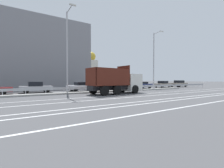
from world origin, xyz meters
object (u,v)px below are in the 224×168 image
church_tower (91,69)px  street_lamp_1 (68,48)px  street_lamp_2 (154,59)px  parked_car_5 (141,85)px  dump_truck (121,83)px  parked_car_7 (179,84)px  parked_car_6 (163,84)px  parked_car_4 (117,86)px  median_road_sign (132,83)px  parked_car_2 (36,87)px  parked_car_3 (83,86)px

church_tower → street_lamp_1: bearing=-118.9°
street_lamp_2 → parked_car_5: (0.73, 3.96, -4.61)m
dump_truck → street_lamp_2: bearing=100.4°
dump_truck → parked_car_7: 22.95m
dump_truck → parked_car_6: dump_truck is taller
parked_car_5 → parked_car_7: parked_car_7 is taller
street_lamp_1 → church_tower: bearing=61.1°
dump_truck → parked_car_4: size_ratio=1.79×
median_road_sign → street_lamp_2: street_lamp_2 is taller
parked_car_4 → church_tower: 26.65m
dump_truck → parked_car_7: size_ratio=1.53×
street_lamp_1 → parked_car_7: bearing=8.3°
parked_car_2 → parked_car_4: parked_car_2 is taller
street_lamp_2 → parked_car_2: (-17.74, 4.27, -4.59)m
street_lamp_1 → median_road_sign: bearing=0.1°
parked_car_5 → parked_car_6: parked_car_6 is taller
parked_car_4 → church_tower: (6.45, 25.40, 4.84)m
parked_car_4 → parked_car_6: size_ratio=0.97×
median_road_sign → church_tower: size_ratio=0.18×
parked_car_3 → church_tower: church_tower is taller
parked_car_6 → church_tower: (-5.92, 25.15, 4.74)m
street_lamp_2 → parked_car_2: size_ratio=2.47×
parked_car_7 → dump_truck: bearing=107.2°
church_tower → parked_car_2: bearing=-127.4°
median_road_sign → parked_car_4: 3.73m
median_road_sign → parked_car_2: size_ratio=0.57×
street_lamp_2 → church_tower: (1.37, 29.27, 0.17)m
parked_car_2 → church_tower: 31.83m
parked_car_3 → parked_car_7: 24.72m
parked_car_4 → parked_car_6: (12.37, 0.25, 0.09)m
parked_car_2 → parked_car_5: parked_car_2 is taller
median_road_sign → church_tower: bearing=78.0°
median_road_sign → parked_car_2: 13.58m
parked_car_4 → parked_car_5: bearing=93.7°
street_lamp_1 → parked_car_4: street_lamp_1 is taller
parked_car_6 → parked_car_7: parked_car_7 is taller
median_road_sign → parked_car_6: bearing=18.0°
parked_car_2 → street_lamp_2: bearing=75.9°
median_road_sign → parked_car_5: bearing=34.3°
parked_car_4 → parked_car_7: (18.35, 0.35, 0.13)m
street_lamp_2 → church_tower: church_tower is taller
parked_car_2 → parked_car_7: 31.01m
parked_car_2 → church_tower: (19.11, 25.00, 4.76)m
dump_truck → parked_car_7: bearing=101.6°
median_road_sign → parked_car_5: (5.52, 3.77, -0.49)m
parked_car_5 → parked_car_4: bearing=87.6°
parked_car_6 → parked_car_7: bearing=-93.1°
parked_car_3 → parked_car_6: parked_car_6 is taller
parked_car_3 → parked_car_5: size_ratio=0.96×
dump_truck → street_lamp_2: 9.87m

